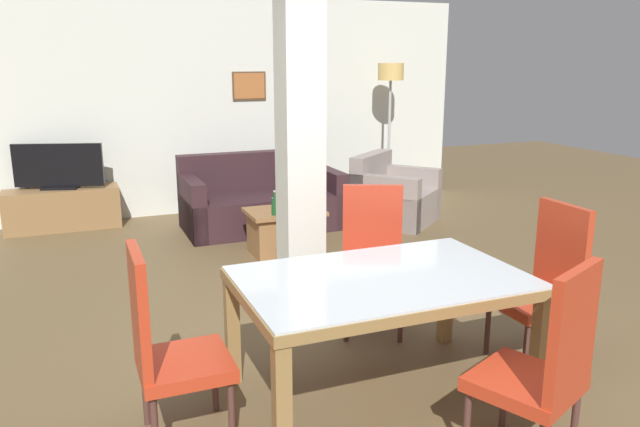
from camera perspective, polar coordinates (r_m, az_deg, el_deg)
The scene contains 15 objects.
ground_plane at distance 3.89m, azimuth 5.37°, elevation -16.05°, with size 18.00×18.00×0.00m, color brown.
back_wall at distance 8.12m, azimuth -10.92°, elevation 9.57°, with size 7.20×0.09×2.70m.
divider_pillar at distance 5.01m, azimuth -1.83°, elevation 7.19°, with size 0.33×0.31×2.70m.
dining_table at distance 3.62m, azimuth 5.59°, elevation -7.81°, with size 1.62×1.04×0.74m.
dining_chair_far_right at distance 4.57m, azimuth 4.82°, elevation -3.87°, with size 0.61×0.61×1.05m.
dining_chair_near_right at distance 3.20m, azimuth 19.85°, elevation -12.85°, with size 0.61×0.61×1.05m.
dining_chair_head_right at distance 4.30m, azimuth 19.91°, elevation -5.85°, with size 0.46×0.46×1.05m.
dining_chair_head_left at distance 3.30m, azimuth -13.93°, elevation -11.48°, with size 0.46×0.46×1.05m.
sofa at distance 7.36m, azimuth -5.41°, elevation 0.95°, with size 1.80×0.94×0.85m.
armchair at distance 7.62m, azimuth 6.67°, elevation 1.35°, with size 1.22×1.22×0.82m.
coffee_table at distance 6.37m, azimuth -3.24°, elevation -1.59°, with size 0.76×0.55×0.45m.
bottle at distance 6.10m, azimuth -4.13°, elevation 0.73°, with size 0.07×0.07×0.24m.
tv_stand at distance 7.85m, azimuth -22.46°, elevation 0.39°, with size 1.27×0.40×0.48m.
tv_screen at distance 7.76m, azimuth -22.80°, elevation 3.94°, with size 0.97×0.34×0.52m.
floor_lamp at distance 8.46m, azimuth 6.46°, elevation 11.55°, with size 0.34×0.34×1.88m.
Camera 1 is at (-1.58, -2.97, 1.94)m, focal length 35.00 mm.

